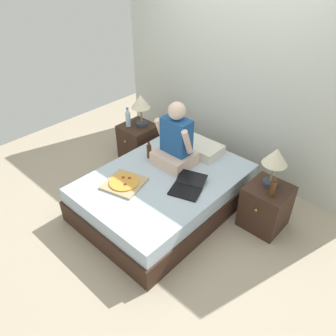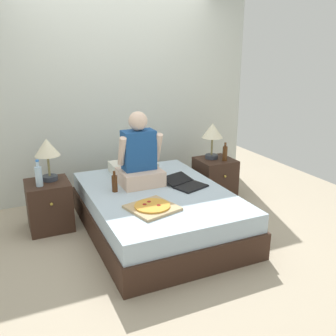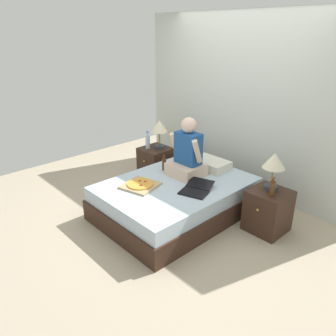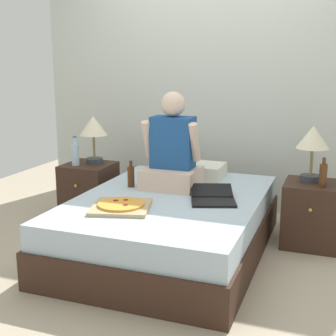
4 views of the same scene
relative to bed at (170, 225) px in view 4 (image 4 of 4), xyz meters
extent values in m
plane|color=tan|center=(0.00, 0.00, -0.22)|extent=(5.68, 5.68, 0.00)
cube|color=silver|center=(0.00, 1.33, 1.03)|extent=(3.68, 0.12, 2.50)
cube|color=#382319|center=(0.00, 0.00, -0.09)|extent=(1.39, 1.93, 0.27)
cube|color=silver|center=(0.00, 0.00, 0.14)|extent=(1.35, 1.87, 0.18)
cube|color=#382319|center=(-1.02, 0.53, 0.04)|extent=(0.44, 0.44, 0.52)
sphere|color=gold|center=(-1.02, 0.30, 0.14)|extent=(0.03, 0.03, 0.03)
cylinder|color=#333842|center=(-0.98, 0.58, 0.32)|extent=(0.16, 0.16, 0.05)
cylinder|color=olive|center=(-0.98, 0.58, 0.46)|extent=(0.02, 0.02, 0.22)
cone|color=beige|center=(-0.98, 0.58, 0.66)|extent=(0.26, 0.26, 0.18)
cylinder|color=silver|center=(-1.10, 0.44, 0.40)|extent=(0.07, 0.07, 0.20)
cylinder|color=silver|center=(-1.10, 0.44, 0.53)|extent=(0.03, 0.03, 0.06)
cylinder|color=blue|center=(-1.10, 0.44, 0.57)|extent=(0.04, 0.04, 0.02)
cube|color=#382319|center=(1.02, 0.53, 0.04)|extent=(0.44, 0.44, 0.52)
sphere|color=gold|center=(1.02, 0.30, 0.14)|extent=(0.03, 0.03, 0.03)
cylinder|color=#333842|center=(0.99, 0.58, 0.32)|extent=(0.16, 0.16, 0.05)
cylinder|color=olive|center=(0.99, 0.58, 0.46)|extent=(0.02, 0.02, 0.22)
cone|color=beige|center=(0.99, 0.58, 0.66)|extent=(0.26, 0.26, 0.18)
cylinder|color=#512D14|center=(1.09, 0.43, 0.39)|extent=(0.06, 0.06, 0.18)
cylinder|color=#512D14|center=(1.09, 0.43, 0.50)|extent=(0.03, 0.03, 0.05)
cube|color=silver|center=(-0.02, 0.69, 0.29)|extent=(0.52, 0.34, 0.12)
cube|color=beige|center=(-0.09, 0.27, 0.31)|extent=(0.44, 0.40, 0.16)
cube|color=#1E4C8C|center=(-0.09, 0.30, 0.60)|extent=(0.34, 0.20, 0.42)
sphere|color=beige|center=(-0.09, 0.30, 0.91)|extent=(0.20, 0.20, 0.20)
cylinder|color=beige|center=(-0.29, 0.25, 0.62)|extent=(0.07, 0.18, 0.32)
cylinder|color=beige|center=(0.11, 0.25, 0.62)|extent=(0.07, 0.18, 0.32)
cube|color=black|center=(0.36, -0.06, 0.24)|extent=(0.37, 0.31, 0.02)
cube|color=black|center=(0.29, 0.13, 0.27)|extent=(0.36, 0.29, 0.06)
cube|color=tan|center=(-0.22, -0.41, 0.24)|extent=(0.49, 0.49, 0.03)
cylinder|color=gold|center=(-0.22, -0.41, 0.26)|extent=(0.33, 0.33, 0.02)
cylinder|color=maroon|center=(-0.28, -0.37, 0.27)|extent=(0.04, 0.04, 0.00)
cylinder|color=maroon|center=(-0.17, -0.44, 0.27)|extent=(0.04, 0.04, 0.00)
cylinder|color=maroon|center=(-0.22, -0.33, 0.27)|extent=(0.04, 0.04, 0.00)
cylinder|color=#4C2811|center=(-0.40, 0.16, 0.31)|extent=(0.06, 0.06, 0.17)
cylinder|color=#4C2811|center=(-0.40, 0.16, 0.42)|extent=(0.03, 0.03, 0.05)
camera|label=1|loc=(2.05, -2.16, 2.45)|focal=35.00mm
camera|label=2|loc=(-1.39, -3.31, 1.63)|focal=40.00mm
camera|label=3|loc=(2.69, -2.64, 2.02)|focal=35.00mm
camera|label=4|loc=(1.18, -3.24, 1.24)|focal=50.00mm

